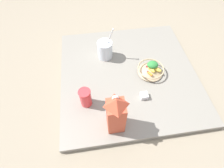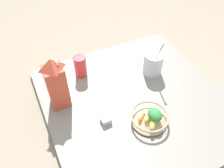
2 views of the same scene
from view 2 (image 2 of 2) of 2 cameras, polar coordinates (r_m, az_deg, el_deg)
The scene contains 7 objects.
ground_plane at distance 1.23m, azimuth 6.39°, elevation -5.14°, with size 6.00×6.00×0.00m, color gray.
countertop at distance 1.21m, azimuth 6.47°, elevation -4.53°, with size 0.96×0.96×0.04m.
fruit_bowl at distance 1.08m, azimuth 9.92°, elevation -8.65°, with size 0.19×0.19×0.09m.
milk_carton at distance 1.09m, azimuth -14.40°, elevation 0.23°, with size 0.09×0.09×0.30m.
yogurt_tub at distance 1.30m, azimuth 10.70°, elevation 5.44°, with size 0.12×0.11×0.25m.
drinking_cup at distance 1.28m, azimuth -8.27°, elevation 4.71°, with size 0.08×0.08×0.13m.
spice_jar at distance 1.09m, azimuth -1.64°, elevation -9.30°, with size 0.05×0.05×0.03m.
Camera 2 is at (-0.63, 0.46, 0.95)m, focal length 35.00 mm.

